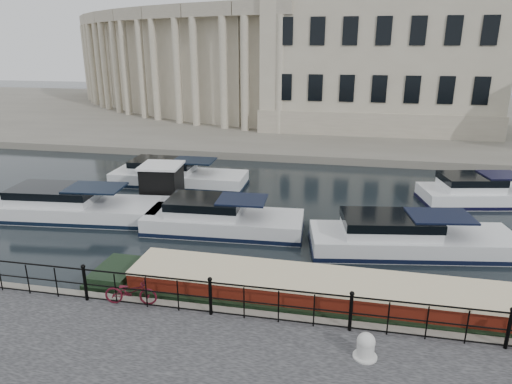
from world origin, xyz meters
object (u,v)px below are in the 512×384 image
Objects in this scene: bicycle at (131,291)px; narrowboat at (332,303)px; harbour_hut at (162,186)px; mooring_bollard at (366,346)px.

bicycle is 6.23m from narrowboat.
harbour_hut is at bearing 137.10° from narrowboat.
narrowboat is at bearing 108.93° from mooring_bollard.
harbour_hut is at bearing 9.99° from bicycle.
harbour_hut is at bearing 131.42° from mooring_bollard.
bicycle is at bearing -164.62° from narrowboat.
mooring_bollard is 0.23× the size of harbour_hut.
mooring_bollard is 15.41m from harbour_hut.
bicycle is 0.10× the size of narrowboat.
mooring_bollard is at bearing -70.32° from narrowboat.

